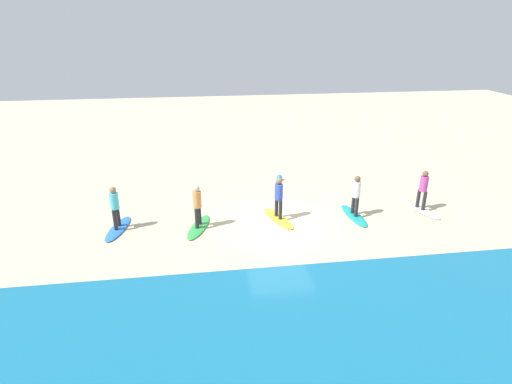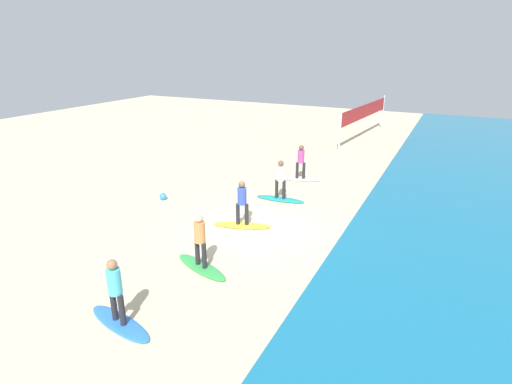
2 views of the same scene
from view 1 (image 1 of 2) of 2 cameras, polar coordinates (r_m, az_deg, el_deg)
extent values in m
plane|color=beige|center=(16.07, 3.35, -4.46)|extent=(60.00, 60.00, 0.00)
ellipsoid|color=white|center=(18.47, 21.55, -2.22)|extent=(1.16, 2.17, 0.09)
cylinder|color=#232328|center=(18.21, 22.10, -1.16)|extent=(0.14, 0.14, 0.78)
cylinder|color=#232328|center=(18.41, 21.39, -0.80)|extent=(0.14, 0.14, 0.78)
cylinder|color=#B74293|center=(18.06, 22.06, 1.06)|extent=(0.32, 0.32, 0.62)
sphere|color=brown|center=(17.92, 22.25, 2.34)|extent=(0.24, 0.24, 0.24)
ellipsoid|color=teal|center=(17.10, 13.29, -3.16)|extent=(0.72, 2.14, 0.09)
cylinder|color=#232328|center=(16.79, 13.65, -2.05)|extent=(0.14, 0.14, 0.78)
cylinder|color=#232328|center=(17.05, 13.20, -1.62)|extent=(0.14, 0.14, 0.78)
cylinder|color=white|center=(16.65, 13.63, 0.37)|extent=(0.32, 0.32, 0.62)
sphere|color=brown|center=(16.50, 13.77, 1.75)|extent=(0.24, 0.24, 0.24)
ellipsoid|color=yellow|center=(16.43, 3.06, -3.63)|extent=(1.20, 2.17, 0.09)
cylinder|color=#232328|center=(16.12, 3.37, -2.47)|extent=(0.14, 0.14, 0.78)
cylinder|color=#232328|center=(16.37, 2.82, -2.05)|extent=(0.14, 0.14, 0.78)
cylinder|color=#334CAD|center=(15.97, 3.15, 0.03)|extent=(0.32, 0.32, 0.62)
sphere|color=brown|center=(15.81, 3.18, 1.47)|extent=(0.24, 0.24, 0.24)
ellipsoid|color=green|center=(15.90, -7.87, -4.78)|extent=(1.21, 2.17, 0.09)
cylinder|color=#232328|center=(15.57, -8.14, -3.61)|extent=(0.14, 0.14, 0.78)
cylinder|color=#232328|center=(15.84, -7.78, -3.12)|extent=(0.14, 0.14, 0.78)
cylinder|color=#E58C4C|center=(15.42, -8.09, -1.02)|extent=(0.32, 0.32, 0.62)
sphere|color=beige|center=(15.25, -8.18, 0.46)|extent=(0.24, 0.24, 0.24)
ellipsoid|color=blue|center=(16.47, -18.42, -4.79)|extent=(0.99, 2.17, 0.09)
cylinder|color=#232328|center=(16.15, -18.81, -3.67)|extent=(0.14, 0.14, 0.78)
cylinder|color=#232328|center=(16.41, -18.40, -3.19)|extent=(0.14, 0.14, 0.78)
cylinder|color=#4CC6D1|center=(16.00, -18.91, -1.17)|extent=(0.32, 0.32, 0.62)
sphere|color=#9E704C|center=(15.84, -19.10, 0.26)|extent=(0.24, 0.24, 0.24)
sphere|color=#338CE5|center=(20.41, 3.20, 2.01)|extent=(0.30, 0.30, 0.30)
camera|label=2|loc=(12.03, -56.18, 7.70)|focal=28.56mm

